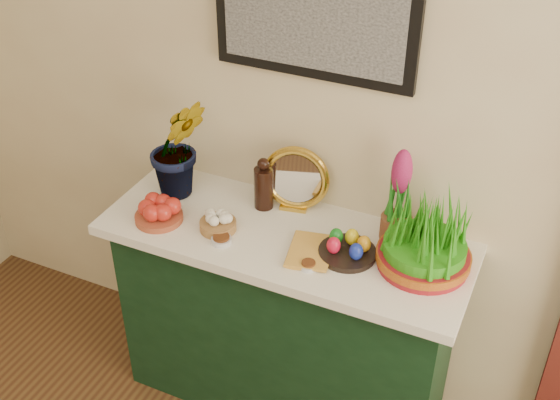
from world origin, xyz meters
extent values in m
cube|color=beige|center=(0.00, 2.25, 1.35)|extent=(4.00, 0.04, 2.70)
cube|color=black|center=(-0.20, 2.23, 1.70)|extent=(0.74, 0.03, 0.54)
cube|color=#A5A5A5|center=(-0.20, 2.21, 1.70)|extent=(0.66, 0.01, 0.46)
cube|color=#12311A|center=(-0.20, 2.00, 0.42)|extent=(1.30, 0.45, 0.85)
cube|color=white|center=(-0.20, 2.00, 0.87)|extent=(1.40, 0.55, 0.04)
imported|color=#227C1D|center=(-0.70, 2.08, 1.17)|extent=(0.37, 0.36, 0.56)
cylinder|color=#9F462B|center=(-0.68, 1.88, 0.90)|extent=(0.22, 0.22, 0.03)
cylinder|color=#9D6E3F|center=(-0.44, 1.92, 0.91)|extent=(0.16, 0.16, 0.04)
cylinder|color=black|center=(-0.35, 2.13, 0.98)|extent=(0.08, 0.08, 0.17)
sphere|color=black|center=(-0.35, 2.13, 1.09)|extent=(0.05, 0.05, 0.05)
cube|color=gold|center=(-0.24, 2.16, 0.90)|extent=(0.11, 0.07, 0.02)
torus|color=gold|center=(-0.24, 2.18, 1.02)|extent=(0.27, 0.11, 0.27)
cylinder|color=silver|center=(-0.24, 2.17, 1.02)|extent=(0.20, 0.06, 0.20)
imported|color=gold|center=(-0.15, 1.91, 0.90)|extent=(0.18, 0.23, 0.03)
cylinder|color=silver|center=(-0.39, 1.85, 0.90)|extent=(0.08, 0.08, 0.02)
cylinder|color=#592D14|center=(-0.39, 1.85, 0.91)|extent=(0.06, 0.06, 0.01)
cylinder|color=silver|center=(-0.05, 1.85, 0.90)|extent=(0.06, 0.06, 0.02)
cylinder|color=#592D14|center=(-0.05, 1.85, 0.91)|extent=(0.05, 0.05, 0.01)
cylinder|color=black|center=(0.05, 1.98, 0.90)|extent=(0.23, 0.23, 0.02)
ellipsoid|color=red|center=(0.01, 1.94, 0.94)|extent=(0.05, 0.05, 0.07)
ellipsoid|color=#172BA7|center=(0.09, 1.94, 0.94)|extent=(0.05, 0.05, 0.07)
ellipsoid|color=yellow|center=(0.05, 2.02, 0.94)|extent=(0.05, 0.05, 0.07)
ellipsoid|color=#178021|center=(0.00, 2.00, 0.94)|extent=(0.05, 0.05, 0.07)
ellipsoid|color=orange|center=(0.10, 2.00, 0.94)|extent=(0.05, 0.05, 0.07)
cylinder|color=brown|center=(0.17, 2.15, 0.94)|extent=(0.11, 0.11, 0.09)
ellipsoid|color=#B62471|center=(0.17, 2.15, 1.18)|extent=(0.07, 0.07, 0.18)
cylinder|color=maroon|center=(0.31, 2.03, 0.92)|extent=(0.32, 0.32, 0.06)
cylinder|color=maroon|center=(0.31, 2.03, 0.93)|extent=(0.33, 0.33, 0.03)
camera|label=1|loc=(0.66, 0.09, 2.47)|focal=45.00mm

